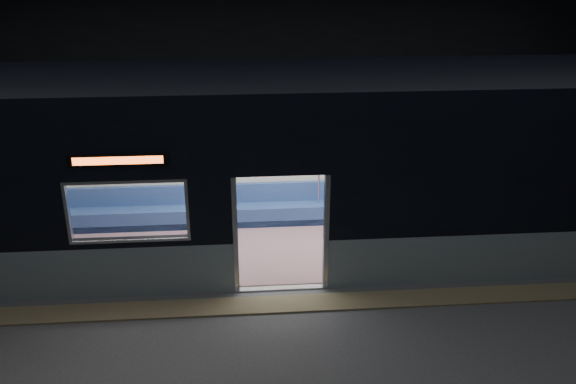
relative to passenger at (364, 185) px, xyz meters
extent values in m
cube|color=#47494C|center=(-1.88, -3.55, -0.84)|extent=(24.00, 14.00, 0.01)
cube|color=black|center=(-1.88, 3.43, 1.66)|extent=(24.00, 0.04, 5.00)
cube|color=#8C7F59|center=(-1.88, -3.00, -0.82)|extent=(22.80, 0.50, 0.03)
cube|color=#84979D|center=(2.97, -2.49, -0.39)|extent=(8.30, 0.12, 0.90)
cube|color=black|center=(-1.88, -2.49, 1.79)|extent=(1.40, 0.12, 1.15)
cube|color=#B7BABC|center=(-2.62, -2.49, 0.19)|extent=(0.08, 0.14, 2.05)
cube|color=#B7BABC|center=(-1.14, -2.49, 0.19)|extent=(0.08, 0.14, 2.05)
cube|color=black|center=(-4.33, -2.57, 1.55)|extent=(1.50, 0.04, 0.18)
cube|color=#EE581E|center=(-4.33, -2.57, 1.55)|extent=(1.34, 0.03, 0.12)
cube|color=beige|center=(-1.88, 0.39, 0.76)|extent=(18.00, 0.12, 3.20)
cube|color=black|center=(-1.88, -1.05, 2.44)|extent=(18.00, 3.00, 0.15)
cube|color=gray|center=(-1.88, -1.05, -0.82)|extent=(17.76, 2.76, 0.04)
cube|color=beige|center=(-1.88, -1.05, 1.51)|extent=(17.76, 2.76, 0.10)
cube|color=navy|center=(-1.88, 0.07, -0.59)|extent=(11.00, 0.48, 0.41)
cube|color=navy|center=(-1.88, 0.26, -0.19)|extent=(11.00, 0.10, 0.40)
cube|color=#7A5965|center=(-5.18, -2.14, -0.59)|extent=(4.40, 0.48, 0.41)
cube|color=#7A5965|center=(1.42, -2.14, -0.59)|extent=(4.40, 0.48, 0.41)
cylinder|color=silver|center=(-2.83, -2.18, 0.33)|extent=(0.04, 0.04, 2.26)
cylinder|color=silver|center=(-2.83, 0.08, 0.33)|extent=(0.04, 0.04, 2.26)
cylinder|color=silver|center=(-0.93, -2.18, 0.33)|extent=(0.04, 0.04, 2.26)
cylinder|color=silver|center=(-0.93, 0.08, 0.33)|extent=(0.04, 0.04, 2.26)
cylinder|color=silver|center=(-1.88, 0.03, 1.11)|extent=(11.00, 0.03, 0.03)
cube|color=black|center=(-0.11, -0.17, -0.30)|extent=(0.18, 0.51, 0.17)
cube|color=black|center=(0.11, -0.17, -0.30)|extent=(0.18, 0.51, 0.17)
cylinder|color=black|center=(-0.11, -0.40, -0.58)|extent=(0.12, 0.12, 0.43)
cylinder|color=black|center=(0.11, -0.40, -0.58)|extent=(0.12, 0.12, 0.43)
cube|color=#CD6893|center=(0.00, 0.04, -0.28)|extent=(0.43, 0.24, 0.22)
cylinder|color=#CD6893|center=(0.00, 0.08, 0.10)|extent=(0.44, 0.44, 0.56)
sphere|color=tan|center=(0.00, 0.06, 0.50)|extent=(0.23, 0.23, 0.23)
sphere|color=black|center=(0.00, 0.10, 0.55)|extent=(0.24, 0.24, 0.24)
cube|color=black|center=(0.03, -0.25, -0.13)|extent=(0.42, 0.40, 0.17)
cube|color=white|center=(2.66, 0.31, 0.67)|extent=(1.11, 0.03, 0.72)
camera|label=1|loc=(-2.49, -11.37, 4.55)|focal=38.00mm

